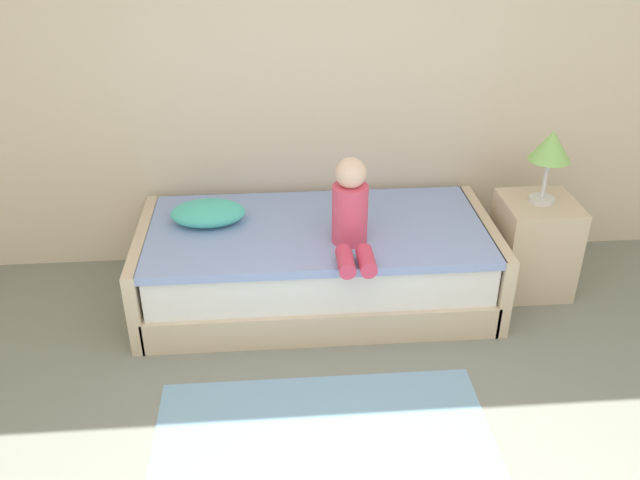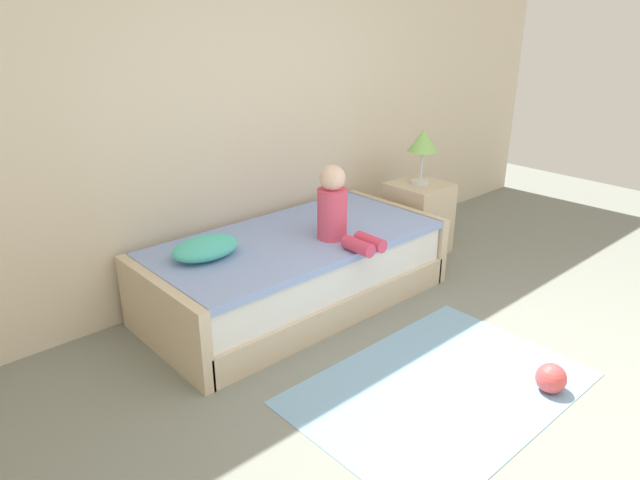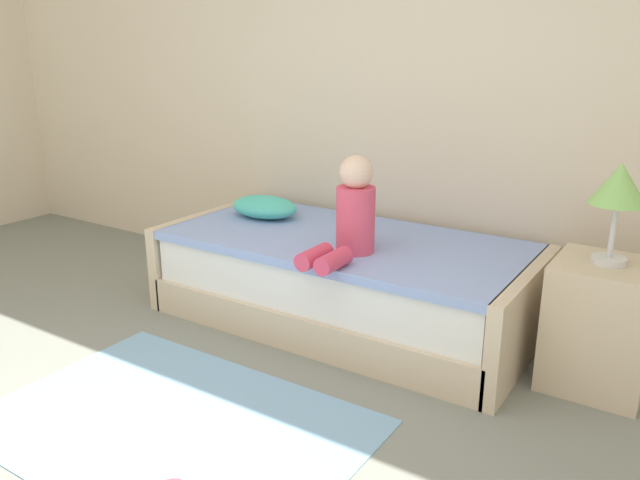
% 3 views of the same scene
% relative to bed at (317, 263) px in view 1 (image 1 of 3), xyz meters
% --- Properties ---
extents(wall_rear, '(7.20, 0.10, 2.90)m').
position_rel_bed_xyz_m(wall_rear, '(0.00, 0.60, 1.20)').
color(wall_rear, beige).
rests_on(wall_rear, ground).
extents(bed, '(2.11, 1.00, 0.50)m').
position_rel_bed_xyz_m(bed, '(0.00, 0.00, 0.00)').
color(bed, beige).
rests_on(bed, ground).
extents(nightstand, '(0.44, 0.44, 0.60)m').
position_rel_bed_xyz_m(nightstand, '(1.35, 0.02, 0.05)').
color(nightstand, beige).
rests_on(nightstand, ground).
extents(table_lamp, '(0.24, 0.24, 0.45)m').
position_rel_bed_xyz_m(table_lamp, '(1.35, 0.02, 0.69)').
color(table_lamp, silver).
rests_on(table_lamp, nightstand).
extents(child_figure, '(0.20, 0.51, 0.50)m').
position_rel_bed_xyz_m(child_figure, '(0.17, -0.23, 0.46)').
color(child_figure, '#E04C6B').
rests_on(child_figure, bed).
extents(pillow, '(0.44, 0.30, 0.13)m').
position_rel_bed_xyz_m(pillow, '(-0.64, 0.10, 0.32)').
color(pillow, '#4CCCBC').
rests_on(pillow, bed).
extents(area_rug, '(1.60, 1.10, 0.01)m').
position_rel_bed_xyz_m(area_rug, '(-0.06, -1.30, -0.24)').
color(area_rug, '#7AA8CC').
rests_on(area_rug, ground).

